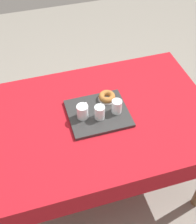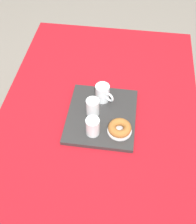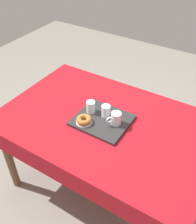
{
  "view_description": "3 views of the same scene",
  "coord_description": "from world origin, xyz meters",
  "px_view_note": "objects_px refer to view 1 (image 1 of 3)",
  "views": [
    {
      "loc": [
        -0.37,
        -1.25,
        2.2
      ],
      "look_at": [
        0.0,
        -0.01,
        0.83
      ],
      "focal_mm": 48.32,
      "sensor_mm": 36.0,
      "label": 1
    },
    {
      "loc": [
        0.94,
        0.13,
        1.91
      ],
      "look_at": [
        0.0,
        -0.0,
        0.79
      ],
      "focal_mm": 46.73,
      "sensor_mm": 36.0,
      "label": 2
    },
    {
      "loc": [
        -0.69,
        1.21,
        2.0
      ],
      "look_at": [
        0.06,
        0.01,
        0.83
      ],
      "focal_mm": 41.15,
      "sensor_mm": 36.0,
      "label": 3
    }
  ],
  "objects_px": {
    "dining_table": "(97,126)",
    "tea_mug_left": "(83,112)",
    "water_glass_far": "(100,113)",
    "serving_tray": "(98,113)",
    "water_glass_near": "(117,107)",
    "sugar_donut_left": "(107,96)",
    "donut_plate_left": "(107,99)"
  },
  "relations": [
    {
      "from": "serving_tray",
      "to": "water_glass_far",
      "type": "distance_m",
      "value": 0.07
    },
    {
      "from": "serving_tray",
      "to": "tea_mug_left",
      "type": "distance_m",
      "value": 0.12
    },
    {
      "from": "sugar_donut_left",
      "to": "tea_mug_left",
      "type": "bearing_deg",
      "value": -151.39
    },
    {
      "from": "serving_tray",
      "to": "donut_plate_left",
      "type": "height_order",
      "value": "donut_plate_left"
    },
    {
      "from": "dining_table",
      "to": "serving_tray",
      "type": "distance_m",
      "value": 0.11
    },
    {
      "from": "serving_tray",
      "to": "tea_mug_left",
      "type": "relative_size",
      "value": 3.81
    },
    {
      "from": "serving_tray",
      "to": "sugar_donut_left",
      "type": "relative_size",
      "value": 3.47
    },
    {
      "from": "dining_table",
      "to": "sugar_donut_left",
      "type": "xyz_separation_m",
      "value": [
        0.11,
        0.12,
        0.14
      ]
    },
    {
      "from": "water_glass_far",
      "to": "tea_mug_left",
      "type": "bearing_deg",
      "value": 159.98
    },
    {
      "from": "water_glass_near",
      "to": "dining_table",
      "type": "bearing_deg",
      "value": 176.13
    },
    {
      "from": "tea_mug_left",
      "to": "water_glass_near",
      "type": "bearing_deg",
      "value": -4.92
    },
    {
      "from": "serving_tray",
      "to": "dining_table",
      "type": "bearing_deg",
      "value": -129.02
    },
    {
      "from": "dining_table",
      "to": "water_glass_far",
      "type": "distance_m",
      "value": 0.16
    },
    {
      "from": "water_glass_near",
      "to": "sugar_donut_left",
      "type": "height_order",
      "value": "water_glass_near"
    },
    {
      "from": "dining_table",
      "to": "tea_mug_left",
      "type": "distance_m",
      "value": 0.18
    },
    {
      "from": "dining_table",
      "to": "tea_mug_left",
      "type": "height_order",
      "value": "tea_mug_left"
    },
    {
      "from": "tea_mug_left",
      "to": "sugar_donut_left",
      "type": "relative_size",
      "value": 0.91
    },
    {
      "from": "serving_tray",
      "to": "water_glass_near",
      "type": "xyz_separation_m",
      "value": [
        0.11,
        -0.03,
        0.05
      ]
    },
    {
      "from": "tea_mug_left",
      "to": "water_glass_far",
      "type": "height_order",
      "value": "tea_mug_left"
    },
    {
      "from": "tea_mug_left",
      "to": "donut_plate_left",
      "type": "distance_m",
      "value": 0.22
    },
    {
      "from": "tea_mug_left",
      "to": "water_glass_far",
      "type": "relative_size",
      "value": 1.11
    },
    {
      "from": "donut_plate_left",
      "to": "water_glass_far",
      "type": "bearing_deg",
      "value": -123.47
    },
    {
      "from": "serving_tray",
      "to": "water_glass_far",
      "type": "bearing_deg",
      "value": -94.56
    },
    {
      "from": "dining_table",
      "to": "serving_tray",
      "type": "relative_size",
      "value": 3.98
    },
    {
      "from": "water_glass_far",
      "to": "water_glass_near",
      "type": "bearing_deg",
      "value": 8.47
    },
    {
      "from": "serving_tray",
      "to": "donut_plate_left",
      "type": "bearing_deg",
      "value": 47.14
    },
    {
      "from": "water_glass_near",
      "to": "water_glass_far",
      "type": "height_order",
      "value": "same"
    },
    {
      "from": "dining_table",
      "to": "water_glass_near",
      "type": "distance_m",
      "value": 0.2
    },
    {
      "from": "dining_table",
      "to": "water_glass_far",
      "type": "height_order",
      "value": "water_glass_far"
    },
    {
      "from": "water_glass_near",
      "to": "sugar_donut_left",
      "type": "xyz_separation_m",
      "value": [
        -0.02,
        0.12,
        -0.01
      ]
    },
    {
      "from": "water_glass_near",
      "to": "sugar_donut_left",
      "type": "relative_size",
      "value": 0.82
    },
    {
      "from": "water_glass_near",
      "to": "tea_mug_left",
      "type": "bearing_deg",
      "value": 175.08
    }
  ]
}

